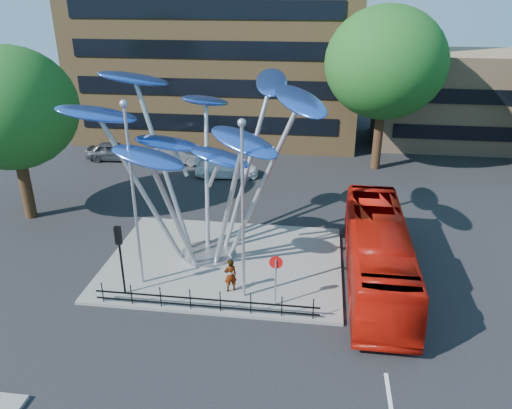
# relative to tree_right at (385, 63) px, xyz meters

# --- Properties ---
(ground) EXTENTS (120.00, 120.00, 0.00)m
(ground) POSITION_rel_tree_right_xyz_m (-8.00, -22.00, -8.04)
(ground) COLOR black
(ground) RESTS_ON ground
(traffic_island) EXTENTS (12.00, 9.00, 0.15)m
(traffic_island) POSITION_rel_tree_right_xyz_m (-9.00, -16.00, -7.96)
(traffic_island) COLOR slate
(traffic_island) RESTS_ON ground
(low_building_near) EXTENTS (15.00, 8.00, 8.00)m
(low_building_near) POSITION_rel_tree_right_xyz_m (8.00, 8.00, -4.04)
(low_building_near) COLOR tan
(low_building_near) RESTS_ON ground
(tree_right) EXTENTS (8.80, 8.80, 12.11)m
(tree_right) POSITION_rel_tree_right_xyz_m (0.00, 0.00, 0.00)
(tree_right) COLOR black
(tree_right) RESTS_ON ground
(tree_left) EXTENTS (7.60, 7.60, 10.32)m
(tree_left) POSITION_rel_tree_right_xyz_m (-22.00, -12.00, -1.24)
(tree_left) COLOR black
(tree_left) RESTS_ON ground
(leaf_sculpture) EXTENTS (12.72, 9.54, 9.51)m
(leaf_sculpture) POSITION_rel_tree_right_xyz_m (-10.07, -15.32, -1.16)
(leaf_sculpture) COLOR #9EA0A5
(leaf_sculpture) RESTS_ON traffic_island
(street_lamp_left) EXTENTS (0.36, 0.36, 8.80)m
(street_lamp_left) POSITION_rel_tree_right_xyz_m (-12.50, -18.50, -2.68)
(street_lamp_left) COLOR #9EA0A5
(street_lamp_left) RESTS_ON traffic_island
(street_lamp_right) EXTENTS (0.36, 0.36, 8.30)m
(street_lamp_right) POSITION_rel_tree_right_xyz_m (-7.50, -19.00, -2.94)
(street_lamp_right) COLOR #9EA0A5
(street_lamp_right) RESTS_ON traffic_island
(traffic_light_island) EXTENTS (0.28, 0.18, 3.42)m
(traffic_light_island) POSITION_rel_tree_right_xyz_m (-13.00, -19.50, -5.42)
(traffic_light_island) COLOR black
(traffic_light_island) RESTS_ON traffic_island
(no_entry_sign_island) EXTENTS (0.60, 0.10, 2.45)m
(no_entry_sign_island) POSITION_rel_tree_right_xyz_m (-6.00, -19.48, -6.22)
(no_entry_sign_island) COLOR #9EA0A5
(no_entry_sign_island) RESTS_ON traffic_island
(pedestrian_railing_front) EXTENTS (10.00, 0.06, 1.00)m
(pedestrian_railing_front) POSITION_rel_tree_right_xyz_m (-9.00, -20.30, -7.48)
(pedestrian_railing_front) COLOR black
(pedestrian_railing_front) RESTS_ON traffic_island
(red_bus) EXTENTS (2.73, 11.37, 3.16)m
(red_bus) POSITION_rel_tree_right_xyz_m (-1.40, -16.70, -6.46)
(red_bus) COLOR #B81308
(red_bus) RESTS_ON ground
(pedestrian) EXTENTS (0.71, 0.62, 1.65)m
(pedestrian) POSITION_rel_tree_right_xyz_m (-8.17, -18.67, -7.06)
(pedestrian) COLOR gray
(pedestrian) RESTS_ON traffic_island
(parked_car_left) EXTENTS (4.53, 2.07, 1.51)m
(parked_car_left) POSITION_rel_tree_right_xyz_m (-21.11, -0.81, -7.28)
(parked_car_left) COLOR #43474B
(parked_car_left) RESTS_ON ground
(parked_car_mid) EXTENTS (4.54, 1.73, 1.48)m
(parked_car_mid) POSITION_rel_tree_right_xyz_m (-15.72, -0.91, -7.30)
(parked_car_mid) COLOR #9A9CA1
(parked_car_mid) RESTS_ON ground
(parked_car_right) EXTENTS (4.92, 2.51, 1.37)m
(parked_car_right) POSITION_rel_tree_right_xyz_m (-11.22, -3.40, -7.35)
(parked_car_right) COLOR white
(parked_car_right) RESTS_ON ground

